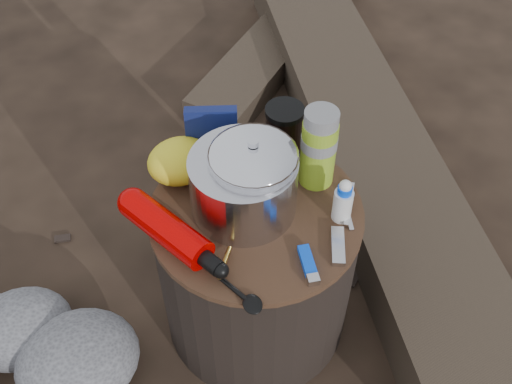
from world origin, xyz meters
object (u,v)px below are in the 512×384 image
object	(u,v)px
log_main	(362,133)
camping_pot	(253,176)
stump	(256,268)
fuel_bottle	(167,229)
thermos	(319,148)
travel_mug	(284,131)

from	to	relation	value
log_main	camping_pot	xyz separation A→B (m)	(-0.53, -0.43, 0.43)
stump	fuel_bottle	world-z (taller)	fuel_bottle
camping_pot	thermos	world-z (taller)	thermos
log_main	travel_mug	bearing A→B (deg)	-134.27
log_main	thermos	world-z (taller)	thermos
stump	thermos	xyz separation A→B (m)	(0.16, 0.04, 0.30)
log_main	travel_mug	world-z (taller)	travel_mug
fuel_bottle	thermos	distance (m)	0.36
stump	travel_mug	distance (m)	0.33
stump	thermos	bearing A→B (deg)	14.48
stump	fuel_bottle	xyz separation A→B (m)	(-0.19, -0.00, 0.24)
stump	log_main	distance (m)	0.71
camping_pot	thermos	size ratio (longest dim) A/B	0.93
log_main	travel_mug	distance (m)	0.65
log_main	thermos	size ratio (longest dim) A/B	9.91
fuel_bottle	thermos	size ratio (longest dim) A/B	1.43
stump	log_main	size ratio (longest dim) A/B	0.24
stump	thermos	world-z (taller)	thermos
stump	camping_pot	size ratio (longest dim) A/B	2.57
stump	fuel_bottle	distance (m)	0.31
log_main	camping_pot	world-z (taller)	camping_pot
thermos	travel_mug	bearing A→B (deg)	107.04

